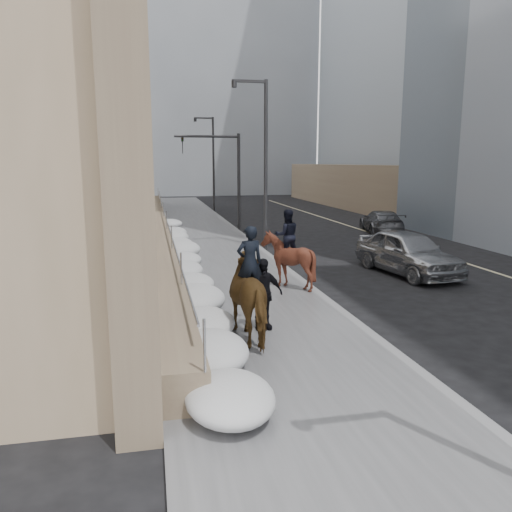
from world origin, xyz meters
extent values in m
plane|color=black|center=(0.00, 0.00, 0.00)|extent=(140.00, 140.00, 0.00)
cube|color=#4E4E50|center=(0.00, 10.00, 0.06)|extent=(5.00, 80.00, 0.12)
cube|color=slate|center=(2.62, 10.00, 0.06)|extent=(0.24, 80.00, 0.12)
cube|color=#BFB78C|center=(10.50, 10.00, 0.01)|extent=(0.15, 70.00, 0.01)
cube|color=#9E8868|center=(-5.30, 20.00, 9.00)|extent=(5.00, 44.00, 18.00)
cube|color=#77624D|center=(-2.25, 20.00, 0.45)|extent=(1.10, 44.00, 0.90)
cylinder|color=silver|center=(-1.80, 20.00, 1.35)|extent=(0.06, 42.00, 0.06)
cube|color=#77624D|center=(-2.85, 10.00, 8.10)|extent=(0.70, 1.20, 16.20)
cube|color=black|center=(-2.70, 13.00, 4.00)|extent=(0.20, 2.20, 4.50)
cube|color=slate|center=(4.00, 60.00, 14.00)|extent=(30.00, 12.00, 28.00)
cube|color=gray|center=(-6.00, 72.00, 10.00)|extent=(24.00, 12.00, 20.00)
cylinder|color=#2D2D30|center=(2.90, 14.00, 4.00)|extent=(0.18, 0.18, 8.00)
cube|color=#2D2D30|center=(2.10, 14.00, 7.90)|extent=(1.60, 0.15, 0.12)
cylinder|color=#2D2D30|center=(1.40, 14.00, 7.75)|extent=(0.24, 0.24, 0.30)
cylinder|color=#2D2D30|center=(2.90, 34.00, 4.00)|extent=(0.18, 0.18, 8.00)
cube|color=#2D2D30|center=(2.10, 34.00, 7.90)|extent=(1.60, 0.15, 0.12)
cylinder|color=#2D2D30|center=(1.40, 34.00, 7.75)|extent=(0.24, 0.24, 0.30)
cylinder|color=#2D2D30|center=(3.00, 22.00, 3.00)|extent=(0.20, 0.20, 6.00)
cylinder|color=#2D2D30|center=(1.00, 22.00, 5.80)|extent=(4.00, 0.16, 0.16)
imported|color=black|center=(-0.50, 22.00, 5.30)|extent=(0.18, 0.22, 1.10)
ellipsoid|color=silver|center=(-1.45, 0.00, 0.46)|extent=(1.50, 2.10, 0.68)
ellipsoid|color=silver|center=(-1.40, 4.00, 0.48)|extent=(1.60, 2.20, 0.72)
ellipsoid|color=silver|center=(-1.50, 8.00, 0.44)|extent=(1.40, 2.00, 0.64)
ellipsoid|color=silver|center=(-1.35, 12.00, 0.50)|extent=(1.70, 2.30, 0.76)
ellipsoid|color=silver|center=(-1.45, 16.00, 0.45)|extent=(1.50, 2.10, 0.66)
imported|color=#442E14|center=(-0.24, 1.50, 1.13)|extent=(1.44, 2.53, 2.02)
imported|color=black|center=(-0.24, 1.65, 1.93)|extent=(0.68, 0.50, 1.72)
imported|color=#431D13|center=(1.82, 6.05, 1.05)|extent=(1.53, 1.71, 1.86)
imported|color=black|center=(1.82, 6.20, 1.85)|extent=(0.85, 0.67, 1.72)
imported|color=black|center=(0.07, 2.11, 1.02)|extent=(1.09, 0.54, 1.80)
imported|color=#989A9F|center=(7.00, 7.58, 0.85)|extent=(2.65, 5.20, 1.69)
imported|color=#4C4E53|center=(11.14, 18.36, 0.68)|extent=(2.86, 5.01, 1.37)
camera|label=1|loc=(-2.56, -9.57, 4.24)|focal=35.00mm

